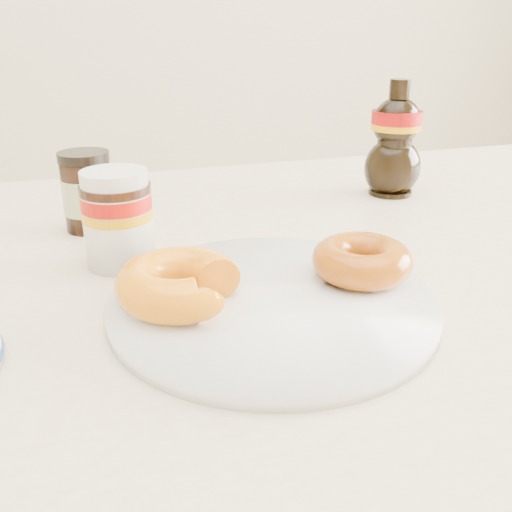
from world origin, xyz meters
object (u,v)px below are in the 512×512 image
object	(u,v)px
donut_bitten	(179,283)
dark_jar	(87,192)
dining_table	(291,323)
plate	(272,302)
nutella_jar	(118,215)
donut_whole	(362,260)
syrup_bottle	(395,139)

from	to	relation	value
donut_bitten	dark_jar	distance (m)	0.28
dining_table	plate	distance (m)	0.16
donut_bitten	nutella_jar	world-z (taller)	nutella_jar
dark_jar	donut_bitten	bearing A→B (deg)	-76.52
donut_whole	syrup_bottle	distance (m)	0.36
plate	dark_jar	world-z (taller)	dark_jar
plate	dining_table	bearing A→B (deg)	59.91
dining_table	nutella_jar	distance (m)	0.24
syrup_bottle	dining_table	bearing A→B (deg)	-140.44
dining_table	plate	bearing A→B (deg)	-120.09
dining_table	nutella_jar	bearing A→B (deg)	166.47
dining_table	dark_jar	bearing A→B (deg)	140.82
dining_table	nutella_jar	size ratio (longest dim) A/B	13.24
donut_bitten	syrup_bottle	size ratio (longest dim) A/B	0.66
nutella_jar	dark_jar	bearing A→B (deg)	101.63
plate	dark_jar	xyz separation A→B (m)	(-0.15, 0.28, 0.04)
dining_table	dark_jar	size ratio (longest dim) A/B	13.93
syrup_bottle	plate	bearing A→B (deg)	-134.56
donut_bitten	dark_jar	size ratio (longest dim) A/B	1.12
plate	nutella_jar	world-z (taller)	nutella_jar
donut_bitten	dark_jar	world-z (taller)	dark_jar
dining_table	plate	xyz separation A→B (m)	(-0.06, -0.11, 0.09)
dining_table	donut_whole	distance (m)	0.15
syrup_bottle	nutella_jar	bearing A→B (deg)	-160.32
syrup_bottle	dark_jar	bearing A→B (deg)	-177.05
donut_bitten	syrup_bottle	xyz separation A→B (m)	(0.39, 0.29, 0.05)
nutella_jar	dark_jar	world-z (taller)	nutella_jar
plate	nutella_jar	size ratio (longest dim) A/B	2.87
syrup_bottle	dark_jar	xyz separation A→B (m)	(-0.45, -0.02, -0.04)
nutella_jar	dark_jar	size ratio (longest dim) A/B	1.05
dining_table	plate	world-z (taller)	plate
dining_table	dark_jar	world-z (taller)	dark_jar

